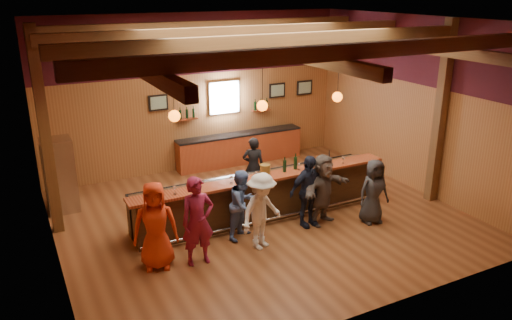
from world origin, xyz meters
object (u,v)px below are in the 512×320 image
at_px(back_bar_cabinet, 240,148).
at_px(customer_white, 261,211).
at_px(customer_redvest, 198,221).
at_px(customer_orange, 155,226).
at_px(customer_denim, 243,204).
at_px(ice_bucket, 265,170).
at_px(customer_brown, 323,189).
at_px(customer_navy, 308,191).
at_px(bottle_a, 285,166).
at_px(bar_counter, 260,195).
at_px(bartender, 253,166).
at_px(stainless_fridge, 60,175).
at_px(customer_dark, 374,191).

xyz_separation_m(back_bar_cabinet, customer_white, (-1.86, -4.96, 0.35)).
xyz_separation_m(back_bar_cabinet, customer_redvest, (-3.23, -4.94, 0.42)).
distance_m(customer_orange, customer_denim, 2.03).
bearing_deg(customer_redvest, ice_bucket, 29.56).
bearing_deg(customer_denim, ice_bucket, 2.38).
xyz_separation_m(customer_white, customer_brown, (1.78, 0.40, 0.00)).
xyz_separation_m(customer_navy, ice_bucket, (-0.72, 0.69, 0.40)).
xyz_separation_m(ice_bucket, bottle_a, (0.50, -0.02, 0.02)).
xyz_separation_m(bar_counter, customer_brown, (1.10, -0.99, 0.30)).
distance_m(customer_white, bottle_a, 1.68).
distance_m(customer_redvest, ice_bucket, 2.36).
bearing_deg(customer_navy, bartender, 91.39).
distance_m(customer_brown, ice_bucket, 1.38).
bearing_deg(customer_navy, stainless_fridge, 138.98).
height_order(back_bar_cabinet, customer_white, customer_white).
xyz_separation_m(stainless_fridge, ice_bucket, (4.12, -2.71, 0.34)).
bearing_deg(customer_white, customer_brown, -7.58).
bearing_deg(bar_counter, customer_navy, -52.66).
bearing_deg(customer_dark, bar_counter, 152.17).
distance_m(customer_white, ice_bucket, 1.38).
bearing_deg(customer_denim, customer_navy, -36.75).
bearing_deg(customer_dark, customer_white, -175.20).
bearing_deg(bar_counter, bartender, 69.67).
distance_m(bartender, bottle_a, 1.56).
distance_m(customer_redvest, customer_dark, 4.21).
xyz_separation_m(bar_counter, customer_navy, (0.73, -0.95, 0.31)).
relative_size(stainless_fridge, customer_denim, 1.17).
relative_size(customer_dark, bartender, 0.98).
xyz_separation_m(customer_navy, bartender, (-0.28, 2.16, -0.06)).
distance_m(back_bar_cabinet, stainless_fridge, 5.43).
bearing_deg(customer_brown, customer_dark, -44.26).
relative_size(customer_denim, bartender, 0.99).
bearing_deg(stainless_fridge, customer_orange, -70.05).
height_order(back_bar_cabinet, customer_dark, customer_dark).
xyz_separation_m(back_bar_cabinet, bartender, (-0.74, -2.36, 0.30)).
bearing_deg(customer_navy, customer_orange, 177.00).
relative_size(stainless_fridge, customer_orange, 1.03).
bearing_deg(customer_white, customer_dark, -22.24).
bearing_deg(bar_counter, customer_white, -115.97).
relative_size(stainless_fridge, customer_redvest, 1.00).
bearing_deg(bar_counter, customer_redvest, -146.33).
xyz_separation_m(bar_counter, back_bar_cabinet, (1.18, 3.57, -0.05)).
relative_size(back_bar_cabinet, bartender, 2.58).
height_order(customer_navy, bartender, customer_navy).
distance_m(back_bar_cabinet, customer_denim, 4.81).
bearing_deg(back_bar_cabinet, customer_brown, -91.00).
height_order(stainless_fridge, ice_bucket, stainless_fridge).
distance_m(back_bar_cabinet, bartender, 2.49).
height_order(stainless_fridge, customer_navy, stainless_fridge).
height_order(customer_orange, customer_white, customer_orange).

